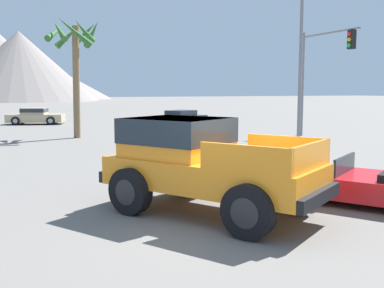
% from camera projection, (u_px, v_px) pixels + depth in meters
% --- Properties ---
extents(ground_plane, '(320.00, 320.00, 0.00)m').
position_uv_depth(ground_plane, '(225.00, 219.00, 8.94)').
color(ground_plane, slate).
extents(orange_pickup_truck, '(4.01, 4.97, 1.97)m').
position_uv_depth(orange_pickup_truck, '(199.00, 159.00, 9.38)').
color(orange_pickup_truck, orange).
rests_on(orange_pickup_truck, ground_plane).
extents(red_convertible_car, '(3.71, 4.41, 1.04)m').
position_uv_depth(red_convertible_car, '(364.00, 185.00, 10.20)').
color(red_convertible_car, red).
rests_on(red_convertible_car, ground_plane).
extents(parked_car_tan, '(4.42, 3.00, 1.23)m').
position_uv_depth(parked_car_tan, '(36.00, 116.00, 33.86)').
color(parked_car_tan, tan).
rests_on(parked_car_tan, ground_plane).
extents(parked_car_dark, '(4.84, 3.63, 1.09)m').
position_uv_depth(parked_car_dark, '(180.00, 118.00, 32.97)').
color(parked_car_dark, '#232328').
rests_on(parked_car_dark, ground_plane).
extents(traffic_light_main, '(0.38, 4.22, 5.72)m').
position_uv_depth(traffic_light_main, '(322.00, 62.00, 23.48)').
color(traffic_light_main, slate).
rests_on(traffic_light_main, ground_plane).
extents(street_lamp_post, '(0.90, 0.24, 8.48)m').
position_uv_depth(street_lamp_post, '(301.00, 29.00, 18.34)').
color(street_lamp_post, slate).
rests_on(street_lamp_post, ground_plane).
extents(palm_tree_short, '(2.91, 2.88, 6.32)m').
position_uv_depth(palm_tree_short, '(75.00, 48.00, 23.69)').
color(palm_tree_short, brown).
rests_on(palm_tree_short, ground_plane).
extents(distant_mountain_range, '(55.81, 68.24, 20.21)m').
position_uv_depth(distant_mountain_range, '(8.00, 67.00, 116.19)').
color(distant_mountain_range, gray).
rests_on(distant_mountain_range, ground_plane).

